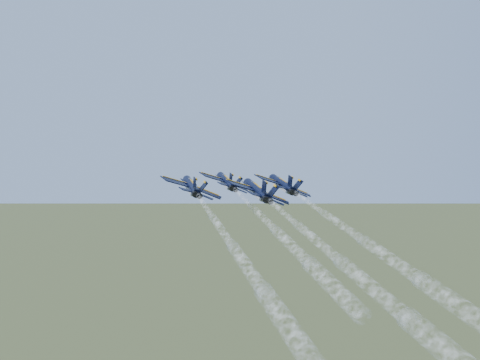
# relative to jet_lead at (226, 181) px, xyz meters

# --- Properties ---
(jet_lead) EXTENTS (12.54, 18.06, 5.76)m
(jet_lead) POSITION_rel_jet_lead_xyz_m (0.00, 0.00, 0.00)
(jet_lead) COLOR black
(jet_left) EXTENTS (12.54, 18.06, 5.76)m
(jet_left) POSITION_rel_jet_lead_xyz_m (-5.28, -14.92, 0.00)
(jet_left) COLOR black
(jet_right) EXTENTS (12.54, 18.06, 5.76)m
(jet_right) POSITION_rel_jet_lead_xyz_m (13.68, -7.19, 0.00)
(jet_right) COLOR black
(jet_slot) EXTENTS (12.54, 18.06, 5.76)m
(jet_slot) POSITION_rel_jet_lead_xyz_m (9.38, -22.58, 0.00)
(jet_slot) COLOR black
(smoke_trail_lead) EXTENTS (26.48, 60.59, 2.90)m
(smoke_trail_lead) POSITION_rel_jet_lead_xyz_m (18.98, -46.18, 0.04)
(smoke_trail_lead) COLOR white
(smoke_trail_left) EXTENTS (26.48, 60.59, 2.90)m
(smoke_trail_left) POSITION_rel_jet_lead_xyz_m (13.70, -61.10, 0.04)
(smoke_trail_left) COLOR white
(smoke_trail_right) EXTENTS (26.48, 60.59, 2.90)m
(smoke_trail_right) POSITION_rel_jet_lead_xyz_m (32.66, -53.38, 0.04)
(smoke_trail_right) COLOR white
(smoke_trail_slot) EXTENTS (26.48, 60.59, 2.90)m
(smoke_trail_slot) POSITION_rel_jet_lead_xyz_m (28.36, -68.76, 0.04)
(smoke_trail_slot) COLOR white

